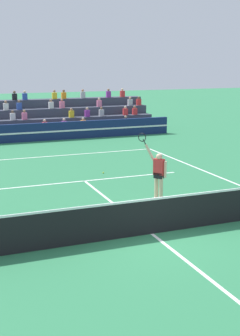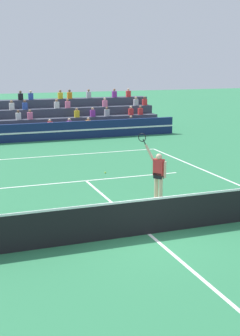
% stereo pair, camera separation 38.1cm
% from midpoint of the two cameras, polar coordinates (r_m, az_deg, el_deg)
% --- Properties ---
extents(ground_plane, '(120.00, 120.00, 0.00)m').
position_cam_midpoint_polar(ground_plane, '(13.46, 4.36, -8.03)').
color(ground_plane, '#2D7A4C').
extents(court_lines, '(11.10, 23.90, 0.01)m').
position_cam_midpoint_polar(court_lines, '(13.46, 4.36, -8.02)').
color(court_lines, white).
rests_on(court_lines, ground).
extents(tennis_net, '(12.00, 0.10, 1.10)m').
position_cam_midpoint_polar(tennis_net, '(13.27, 4.40, -5.84)').
color(tennis_net, '#2D6B38').
rests_on(tennis_net, ground).
extents(sponsor_banner_wall, '(18.00, 0.26, 1.10)m').
position_cam_midpoint_polar(sponsor_banner_wall, '(28.99, -9.51, 4.35)').
color(sponsor_banner_wall, navy).
rests_on(sponsor_banner_wall, ground).
extents(bleacher_stand, '(17.49, 3.80, 2.83)m').
position_cam_midpoint_polar(bleacher_stand, '(32.04, -10.60, 5.64)').
color(bleacher_stand, '#383D4C').
rests_on(bleacher_stand, ground).
extents(tennis_player, '(0.73, 0.96, 2.42)m').
position_cam_midpoint_polar(tennis_player, '(16.21, 5.33, -0.75)').
color(tennis_player, beige).
rests_on(tennis_player, ground).
extents(tennis_ball, '(0.07, 0.07, 0.07)m').
position_cam_midpoint_polar(tennis_ball, '(20.42, -1.28, -0.56)').
color(tennis_ball, '#C6DB33').
rests_on(tennis_ball, ground).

